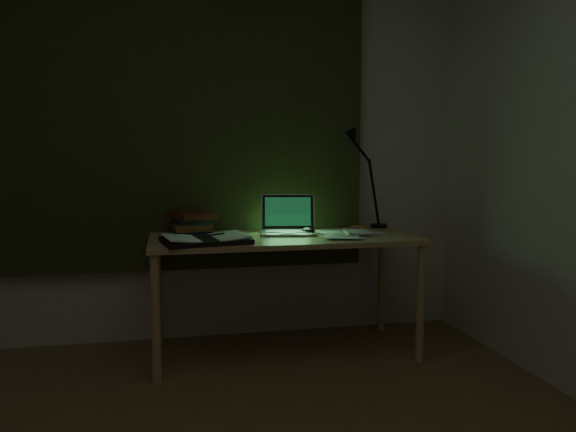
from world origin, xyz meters
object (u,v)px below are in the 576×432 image
object	(u,v)px
book_stack	(194,223)
desk_lamp	(379,183)
laptop	(289,215)
loose_papers	(349,233)
desk	(284,295)
open_textbook	(206,239)

from	to	relation	value
book_stack	desk_lamp	distance (m)	1.21
book_stack	desk_lamp	bearing A→B (deg)	3.89
laptop	book_stack	world-z (taller)	laptop
loose_papers	desk_lamp	bearing A→B (deg)	43.66
desk	loose_papers	distance (m)	0.52
book_stack	loose_papers	size ratio (longest dim) A/B	0.77
desk	book_stack	world-z (taller)	book_stack
open_textbook	loose_papers	size ratio (longest dim) A/B	1.36
laptop	desk_lamp	xyz separation A→B (m)	(0.64, 0.20, 0.17)
desk	laptop	world-z (taller)	laptop
desk_lamp	desk	bearing A→B (deg)	-169.23
laptop	open_textbook	world-z (taller)	laptop
book_stack	loose_papers	distance (m)	0.91
desk	loose_papers	world-z (taller)	loose_papers
laptop	open_textbook	bearing A→B (deg)	-146.00
open_textbook	desk_lamp	world-z (taller)	desk_lamp
open_textbook	loose_papers	world-z (taller)	open_textbook
desk	book_stack	xyz separation A→B (m)	(-0.50, 0.18, 0.41)
desk	open_textbook	xyz separation A→B (m)	(-0.45, -0.15, 0.36)
laptop	book_stack	xyz separation A→B (m)	(-0.55, 0.12, -0.05)
loose_papers	desk	bearing A→B (deg)	177.53
open_textbook	book_stack	distance (m)	0.34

